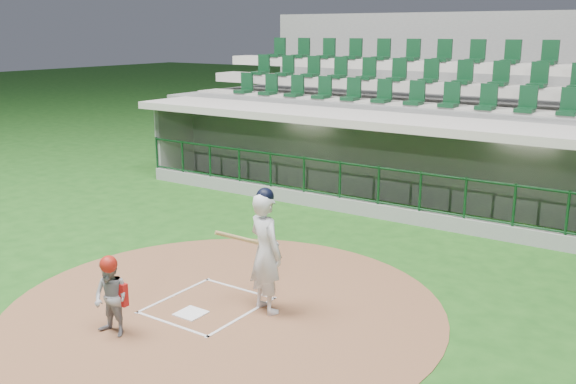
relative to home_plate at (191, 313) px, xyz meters
The scene contains 8 objects.
ground 0.70m from the home_plate, 90.00° to the left, with size 120.00×120.00×0.00m, color #1A4A15.
dirt_circle 0.58m from the home_plate, 59.04° to the left, with size 7.20×7.20×0.01m, color brown.
home_plate is the anchor object (origin of this frame).
batter_box_chalk 0.40m from the home_plate, 90.00° to the left, with size 1.55×1.80×0.01m.
dugout_structure 8.56m from the home_plate, 88.79° to the left, with size 16.40×3.70×3.00m.
seating_deck 11.69m from the home_plate, 90.00° to the left, with size 17.00×6.72×5.15m.
batter 1.58m from the home_plate, 41.67° to the left, with size 0.96×0.99×2.06m.
catcher 1.41m from the home_plate, 111.77° to the right, with size 0.59×0.47×1.25m.
Camera 1 is at (6.66, -7.68, 4.45)m, focal length 40.00 mm.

